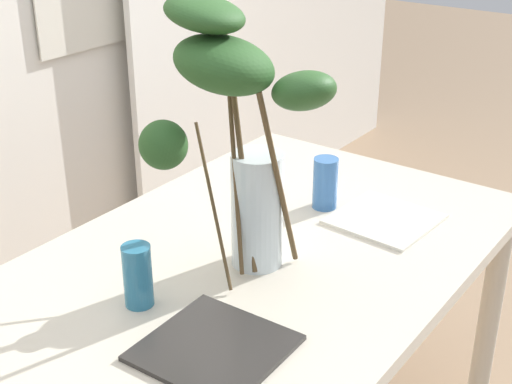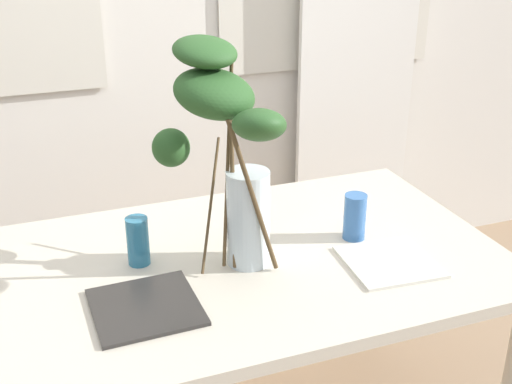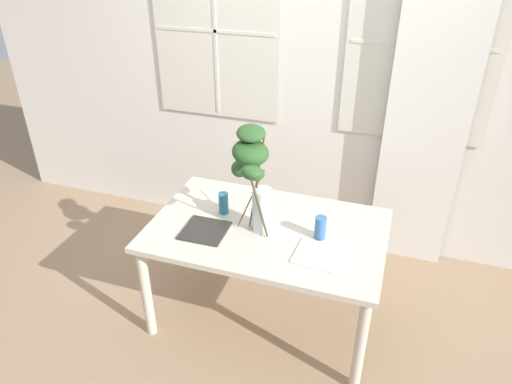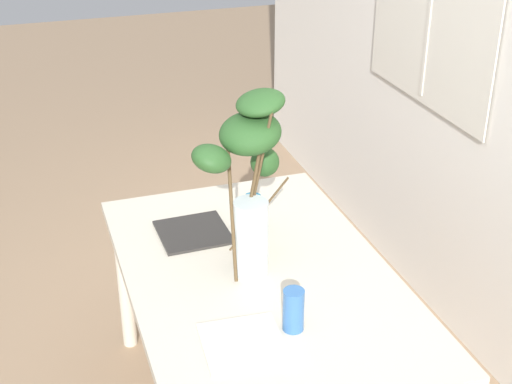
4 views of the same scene
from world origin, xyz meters
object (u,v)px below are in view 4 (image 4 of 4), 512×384
(plate_square_right, at_px, (243,343))
(drinking_glass_blue_left, at_px, (253,212))
(plate_square_left, at_px, (193,232))
(dining_table, at_px, (260,293))
(vase_with_branches, at_px, (249,174))
(drinking_glass_blue_right, at_px, (294,310))

(plate_square_right, bearing_deg, drinking_glass_blue_left, 159.34)
(plate_square_left, bearing_deg, plate_square_right, -1.51)
(dining_table, bearing_deg, vase_with_branches, -170.30)
(drinking_glass_blue_left, xyz_separation_m, plate_square_left, (-0.03, -0.24, -0.07))
(dining_table, distance_m, plate_square_right, 0.41)
(drinking_glass_blue_right, bearing_deg, vase_with_branches, -177.71)
(drinking_glass_blue_right, relative_size, plate_square_right, 0.58)
(dining_table, relative_size, vase_with_branches, 2.21)
(drinking_glass_blue_right, relative_size, plate_square_left, 0.54)
(drinking_glass_blue_left, xyz_separation_m, plate_square_right, (0.68, -0.26, -0.07))
(vase_with_branches, bearing_deg, plate_square_right, -20.40)
(dining_table, height_order, vase_with_branches, vase_with_branches)
(vase_with_branches, height_order, drinking_glass_blue_left, vase_with_branches)
(drinking_glass_blue_left, bearing_deg, plate_square_left, -97.75)
(vase_with_branches, relative_size, plate_square_left, 2.47)
(plate_square_right, bearing_deg, dining_table, 153.62)
(plate_square_left, bearing_deg, drinking_glass_blue_right, 13.10)
(vase_with_branches, distance_m, plate_square_left, 0.48)
(drinking_glass_blue_right, distance_m, plate_square_right, 0.19)
(dining_table, xyz_separation_m, drinking_glass_blue_right, (0.33, 0.00, 0.16))
(drinking_glass_blue_left, distance_m, drinking_glass_blue_right, 0.66)
(dining_table, distance_m, drinking_glass_blue_right, 0.37)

